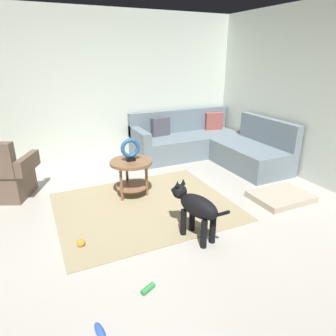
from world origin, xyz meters
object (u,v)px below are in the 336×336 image
armchair (4,177)px  dog_bed_mat (281,197)px  torus_sculpture (130,149)px  dog_toy_rope (148,289)px  dog (196,207)px  sectional_couch (208,145)px  side_table (131,169)px  dog_toy_bone (100,331)px  dog_toy_ball (81,243)px

armchair → dog_bed_mat: bearing=-1.2°
armchair → torus_sculpture: bearing=1.8°
armchair → dog_toy_rope: 2.84m
dog → dog_toy_rope: size_ratio=5.89×
dog_bed_mat → torus_sculpture: bearing=151.4°
sectional_couch → side_table: sectional_couch is taller
dog_bed_mat → dog: bearing=-169.7°
armchair → dog_toy_bone: (0.69, -2.82, -0.29)m
sectional_couch → armchair: same height
side_table → dog_toy_rope: 1.96m
armchair → dog_bed_mat: 3.94m
sectional_couch → dog_bed_mat: 1.96m
side_table → torus_sculpture: (0.00, -0.00, 0.29)m
dog_toy_ball → sectional_couch: bearing=34.0°
dog → armchair: bearing=118.1°
side_table → dog: 1.34m
side_table → torus_sculpture: torus_sculpture is taller
dog → dog_toy_ball: bearing=147.6°
side_table → dog_toy_ball: side_table is taller
dog_bed_mat → dog_toy_rope: 2.51m
armchair → dog_toy_rope: armchair is taller
side_table → dog_toy_ball: size_ratio=6.84×
armchair → dog_toy_ball: (0.75, -1.66, -0.28)m
dog_toy_rope → side_table: bearing=75.3°
side_table → torus_sculpture: size_ratio=1.84×
dog_toy_bone → armchair: bearing=103.7°
sectional_couch → side_table: 2.10m
side_table → dog_toy_rope: size_ratio=4.26×
torus_sculpture → dog: 1.38m
armchair → dog_toy_bone: armchair is taller
side_table → dog_toy_rope: side_table is taller
dog_toy_rope → dog_toy_bone: 0.55m
torus_sculpture → dog_toy_ball: size_ratio=3.72×
sectional_couch → dog_toy_rope: sectional_couch is taller
side_table → dog: (0.30, -1.31, -0.04)m
dog_toy_ball → side_table: bearing=46.5°
dog_toy_bone → dog_toy_rope: bearing=28.0°
dog → torus_sculpture: bearing=86.8°
dog → dog_toy_bone: bearing=-163.5°
armchair → dog_toy_bone: size_ratio=5.43×
armchair → dog_toy_ball: size_ratio=11.15×
torus_sculpture → dog_toy_rope: size_ratio=2.32×
armchair → torus_sculpture: 1.84m
armchair → dog: armchair is taller
sectional_couch → dog_toy_ball: size_ratio=25.66×
dog_toy_ball → dog_toy_rope: dog_toy_ball is taller
dog → dog_toy_ball: 1.30m
torus_sculpture → dog_bed_mat: bearing=-28.6°
sectional_couch → torus_sculpture: (-1.88, -0.92, 0.42)m
dog_bed_mat → dog_toy_ball: 2.78m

